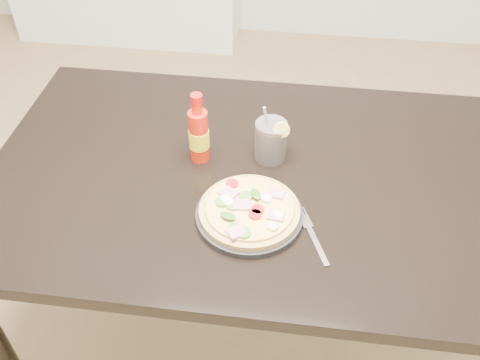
# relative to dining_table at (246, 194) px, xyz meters

# --- Properties ---
(floor) EXTENTS (4.50, 4.50, 0.00)m
(floor) POSITION_rel_dining_table_xyz_m (-0.21, -0.01, -0.67)
(floor) COLOR #9E7A51
(floor) RESTS_ON ground
(dining_table) EXTENTS (1.40, 0.90, 0.75)m
(dining_table) POSITION_rel_dining_table_xyz_m (0.00, 0.00, 0.00)
(dining_table) COLOR black
(dining_table) RESTS_ON ground
(plate) EXTENTS (0.26, 0.26, 0.02)m
(plate) POSITION_rel_dining_table_xyz_m (0.03, -0.17, 0.09)
(plate) COLOR black
(plate) RESTS_ON dining_table
(pizza) EXTENTS (0.25, 0.25, 0.03)m
(pizza) POSITION_rel_dining_table_xyz_m (0.03, -0.17, 0.11)
(pizza) COLOR tan
(pizza) RESTS_ON plate
(hot_sauce_bottle) EXTENTS (0.06, 0.06, 0.21)m
(hot_sauce_bottle) POSITION_rel_dining_table_xyz_m (-0.13, 0.04, 0.17)
(hot_sauce_bottle) COLOR red
(hot_sauce_bottle) RESTS_ON dining_table
(cola_cup) EXTENTS (0.09, 0.09, 0.18)m
(cola_cup) POSITION_rel_dining_table_xyz_m (0.06, 0.07, 0.14)
(cola_cup) COLOR black
(cola_cup) RESTS_ON dining_table
(fork) EXTENTS (0.09, 0.18, 0.00)m
(fork) POSITION_rel_dining_table_xyz_m (0.18, -0.20, 0.09)
(fork) COLOR silver
(fork) RESTS_ON dining_table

